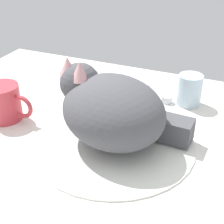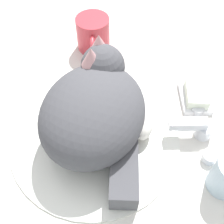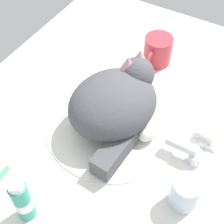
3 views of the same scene
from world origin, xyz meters
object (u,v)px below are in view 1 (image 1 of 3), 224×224
(faucet, at_px, (145,93))
(coffee_mug, at_px, (4,103))
(soap_bar, at_px, (114,84))
(cat, at_px, (112,108))
(rinse_cup, at_px, (190,90))

(faucet, distance_m, coffee_mug, 0.35)
(faucet, relative_size, soap_bar, 1.92)
(faucet, bearing_deg, soap_bar, 171.55)
(soap_bar, bearing_deg, faucet, -8.45)
(cat, bearing_deg, coffee_mug, -177.51)
(faucet, distance_m, soap_bar, 0.09)
(coffee_mug, xyz_separation_m, rinse_cup, (0.39, 0.24, -0.00))
(cat, bearing_deg, rinse_cup, 63.48)
(coffee_mug, relative_size, soap_bar, 1.66)
(cat, relative_size, rinse_cup, 3.72)
(faucet, bearing_deg, rinse_cup, 13.24)
(faucet, xyz_separation_m, coffee_mug, (-0.28, -0.22, 0.02))
(coffee_mug, distance_m, soap_bar, 0.30)
(soap_bar, bearing_deg, cat, -68.47)
(faucet, height_order, rinse_cup, rinse_cup)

